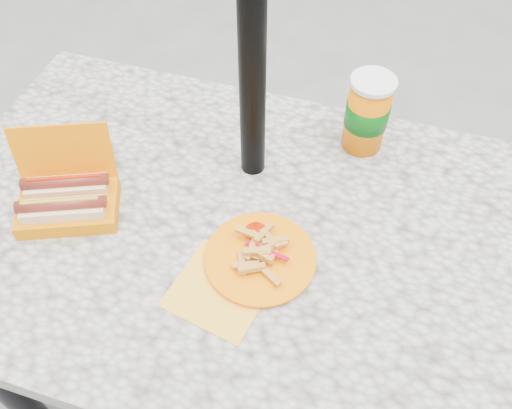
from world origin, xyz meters
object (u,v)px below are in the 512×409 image
(fries_plate, at_px, (257,259))
(soda_cup, at_px, (367,113))
(hotdog_box, at_px, (67,199))
(umbrella_pole, at_px, (252,19))

(fries_plate, xyz_separation_m, soda_cup, (0.13, 0.36, 0.08))
(hotdog_box, bearing_deg, fries_plate, -23.72)
(umbrella_pole, xyz_separation_m, fries_plate, (0.08, -0.23, -0.34))
(umbrella_pole, height_order, fries_plate, umbrella_pole)
(umbrella_pole, height_order, soda_cup, umbrella_pole)
(fries_plate, relative_size, soda_cup, 1.58)
(hotdog_box, xyz_separation_m, soda_cup, (0.51, 0.36, 0.05))
(umbrella_pole, distance_m, hotdog_box, 0.49)
(soda_cup, bearing_deg, umbrella_pole, -146.70)
(umbrella_pole, bearing_deg, fries_plate, -70.69)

